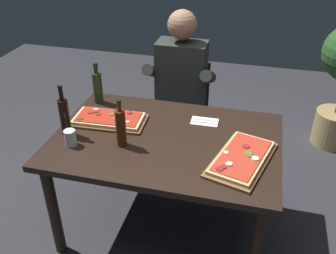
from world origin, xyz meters
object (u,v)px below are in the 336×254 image
(dining_table, at_px, (166,151))
(vinegar_bottle_green, at_px, (121,127))
(diner_chair, at_px, (183,108))
(tumbler_near_camera, at_px, (70,139))
(oil_bottle_amber, at_px, (65,116))
(wine_bottle_dark, at_px, (98,87))
(seated_diner, at_px, (180,87))
(pizza_rectangular_left, at_px, (242,158))
(pizza_rectangular_front, at_px, (109,119))

(dining_table, relative_size, vinegar_bottle_green, 4.64)
(dining_table, height_order, diner_chair, diner_chair)
(tumbler_near_camera, bearing_deg, oil_bottle_amber, 127.32)
(wine_bottle_dark, distance_m, tumbler_near_camera, 0.57)
(oil_bottle_amber, height_order, seated_diner, seated_diner)
(pizza_rectangular_left, height_order, vinegar_bottle_green, vinegar_bottle_green)
(pizza_rectangular_front, height_order, wine_bottle_dark, wine_bottle_dark)
(pizza_rectangular_left, height_order, oil_bottle_amber, oil_bottle_amber)
(oil_bottle_amber, relative_size, vinegar_bottle_green, 1.12)
(pizza_rectangular_left, bearing_deg, diner_chair, 119.56)
(pizza_rectangular_left, height_order, seated_diner, seated_diner)
(pizza_rectangular_front, relative_size, seated_diner, 0.38)
(tumbler_near_camera, bearing_deg, seated_diner, 64.63)
(dining_table, bearing_deg, wine_bottle_dark, 150.17)
(dining_table, xyz_separation_m, pizza_rectangular_front, (-0.42, 0.09, 0.12))
(pizza_rectangular_front, distance_m, tumbler_near_camera, 0.33)
(wine_bottle_dark, distance_m, vinegar_bottle_green, 0.60)
(wine_bottle_dark, xyz_separation_m, diner_chair, (0.51, 0.52, -0.38))
(pizza_rectangular_left, distance_m, diner_chair, 1.16)
(pizza_rectangular_front, relative_size, wine_bottle_dark, 1.68)
(pizza_rectangular_front, bearing_deg, tumbler_near_camera, -110.55)
(diner_chair, bearing_deg, pizza_rectangular_front, -113.74)
(pizza_rectangular_left, xyz_separation_m, seated_diner, (-0.56, 0.86, -0.02))
(dining_table, height_order, wine_bottle_dark, wine_bottle_dark)
(oil_bottle_amber, xyz_separation_m, tumbler_near_camera, (0.08, -0.10, -0.09))
(diner_chair, xyz_separation_m, seated_diner, (0.00, -0.12, 0.26))
(oil_bottle_amber, height_order, vinegar_bottle_green, oil_bottle_amber)
(vinegar_bottle_green, relative_size, seated_diner, 0.23)
(wine_bottle_dark, bearing_deg, seated_diner, 37.66)
(wine_bottle_dark, xyz_separation_m, vinegar_bottle_green, (0.36, -0.48, 0.00))
(pizza_rectangular_front, bearing_deg, seated_diner, 62.43)
(oil_bottle_amber, bearing_deg, diner_chair, 61.29)
(pizza_rectangular_left, xyz_separation_m, vinegar_bottle_green, (-0.71, -0.01, 0.10))
(pizza_rectangular_left, relative_size, oil_bottle_amber, 1.65)
(dining_table, bearing_deg, tumbler_near_camera, -157.83)
(vinegar_bottle_green, distance_m, seated_diner, 0.90)
(pizza_rectangular_left, relative_size, diner_chair, 0.64)
(dining_table, relative_size, wine_bottle_dark, 4.69)
(tumbler_near_camera, distance_m, seated_diner, 1.06)
(seated_diner, bearing_deg, dining_table, -83.68)
(pizza_rectangular_front, height_order, oil_bottle_amber, oil_bottle_amber)
(pizza_rectangular_left, relative_size, tumbler_near_camera, 5.52)
(oil_bottle_amber, relative_size, diner_chair, 0.39)
(dining_table, relative_size, pizza_rectangular_left, 2.52)
(vinegar_bottle_green, height_order, diner_chair, vinegar_bottle_green)
(diner_chair, bearing_deg, dining_table, -84.56)
(dining_table, xyz_separation_m, tumbler_near_camera, (-0.53, -0.22, 0.14))
(pizza_rectangular_front, distance_m, vinegar_bottle_green, 0.31)
(oil_bottle_amber, relative_size, seated_diner, 0.25)
(dining_table, height_order, pizza_rectangular_front, pizza_rectangular_front)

